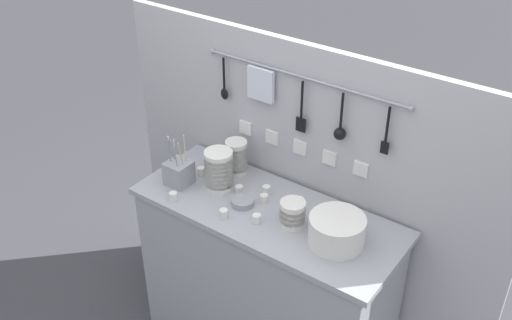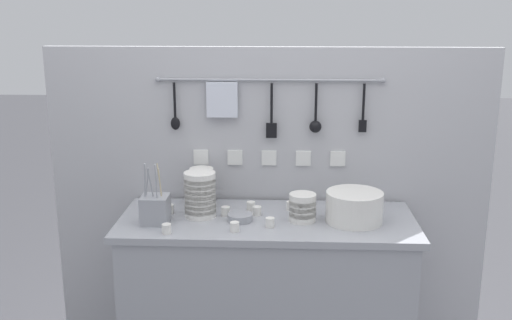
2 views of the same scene
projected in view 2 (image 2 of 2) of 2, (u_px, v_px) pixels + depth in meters
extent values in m
cube|color=#9EA0A8|center=(267.00, 222.00, 2.62)|extent=(1.29, 0.52, 0.03)
cube|color=#9EA0A8|center=(267.00, 319.00, 2.73)|extent=(1.24, 0.50, 0.92)
cube|color=#B2B2B7|center=(269.00, 219.00, 2.93)|extent=(2.09, 0.04, 1.67)
cylinder|color=#93969E|center=(269.00, 80.00, 2.72)|extent=(1.03, 0.01, 0.01)
sphere|color=#93969E|center=(158.00, 79.00, 2.75)|extent=(0.02, 0.02, 0.02)
sphere|color=#93969E|center=(383.00, 81.00, 2.70)|extent=(0.02, 0.02, 0.02)
cylinder|color=black|center=(175.00, 100.00, 2.75)|extent=(0.01, 0.01, 0.17)
ellipsoid|color=black|center=(175.00, 123.00, 2.78)|extent=(0.04, 0.02, 0.06)
cylinder|color=#93969E|center=(174.00, 81.00, 2.74)|extent=(0.01, 0.01, 0.02)
cube|color=silver|center=(222.00, 100.00, 2.74)|extent=(0.14, 0.02, 0.16)
cylinder|color=#93969E|center=(222.00, 81.00, 2.73)|extent=(0.01, 0.01, 0.02)
cylinder|color=black|center=(272.00, 104.00, 2.74)|extent=(0.01, 0.01, 0.19)
cube|color=black|center=(271.00, 130.00, 2.77)|extent=(0.05, 0.01, 0.07)
cylinder|color=#93969E|center=(272.00, 81.00, 2.72)|extent=(0.01, 0.01, 0.02)
cylinder|color=black|center=(316.00, 103.00, 2.73)|extent=(0.01, 0.01, 0.18)
sphere|color=black|center=(315.00, 127.00, 2.75)|extent=(0.06, 0.06, 0.06)
cylinder|color=#93969E|center=(316.00, 82.00, 2.71)|extent=(0.01, 0.01, 0.02)
cylinder|color=black|center=(364.00, 102.00, 2.72)|extent=(0.01, 0.01, 0.17)
cube|color=black|center=(363.00, 126.00, 2.74)|extent=(0.04, 0.01, 0.06)
cylinder|color=#93969E|center=(364.00, 82.00, 2.70)|extent=(0.01, 0.01, 0.02)
cube|color=white|center=(201.00, 157.00, 2.84)|extent=(0.07, 0.01, 0.07)
cube|color=white|center=(235.00, 157.00, 2.83)|extent=(0.07, 0.01, 0.07)
cube|color=white|center=(269.00, 158.00, 2.82)|extent=(0.07, 0.01, 0.07)
cube|color=white|center=(303.00, 158.00, 2.82)|extent=(0.07, 0.01, 0.07)
cube|color=white|center=(338.00, 159.00, 2.81)|extent=(0.07, 0.01, 0.07)
cylinder|color=silver|center=(201.00, 212.00, 2.64)|extent=(0.14, 0.14, 0.04)
cylinder|color=silver|center=(200.00, 207.00, 2.63)|extent=(0.14, 0.14, 0.04)
cylinder|color=silver|center=(200.00, 202.00, 2.62)|extent=(0.14, 0.14, 0.04)
cylinder|color=silver|center=(200.00, 197.00, 2.62)|extent=(0.14, 0.14, 0.04)
cylinder|color=silver|center=(200.00, 192.00, 2.61)|extent=(0.14, 0.14, 0.04)
cylinder|color=silver|center=(200.00, 187.00, 2.61)|extent=(0.14, 0.14, 0.04)
cylinder|color=silver|center=(200.00, 182.00, 2.60)|extent=(0.14, 0.14, 0.04)
cylinder|color=silver|center=(200.00, 177.00, 2.60)|extent=(0.14, 0.14, 0.04)
cylinder|color=silver|center=(302.00, 216.00, 2.58)|extent=(0.12, 0.12, 0.05)
cylinder|color=silver|center=(302.00, 210.00, 2.57)|extent=(0.12, 0.12, 0.05)
cylinder|color=silver|center=(303.00, 205.00, 2.57)|extent=(0.12, 0.12, 0.05)
cylinder|color=silver|center=(303.00, 199.00, 2.56)|extent=(0.12, 0.12, 0.05)
cylinder|color=silver|center=(202.00, 201.00, 2.79)|extent=(0.11, 0.11, 0.04)
cylinder|color=silver|center=(202.00, 196.00, 2.78)|extent=(0.11, 0.11, 0.04)
cylinder|color=silver|center=(202.00, 191.00, 2.78)|extent=(0.11, 0.11, 0.04)
cylinder|color=silver|center=(202.00, 187.00, 2.77)|extent=(0.11, 0.11, 0.04)
cylinder|color=silver|center=(202.00, 182.00, 2.77)|extent=(0.11, 0.11, 0.04)
cylinder|color=silver|center=(202.00, 177.00, 2.76)|extent=(0.11, 0.11, 0.04)
cylinder|color=silver|center=(201.00, 173.00, 2.75)|extent=(0.11, 0.11, 0.04)
cylinder|color=silver|center=(354.00, 220.00, 2.58)|extent=(0.24, 0.24, 0.01)
cylinder|color=silver|center=(354.00, 218.00, 2.57)|extent=(0.24, 0.24, 0.01)
cylinder|color=silver|center=(354.00, 216.00, 2.57)|extent=(0.24, 0.24, 0.01)
cylinder|color=silver|center=(354.00, 214.00, 2.57)|extent=(0.24, 0.24, 0.01)
cylinder|color=silver|center=(354.00, 211.00, 2.57)|extent=(0.24, 0.24, 0.01)
cylinder|color=silver|center=(354.00, 209.00, 2.56)|extent=(0.24, 0.24, 0.01)
cylinder|color=silver|center=(354.00, 207.00, 2.56)|extent=(0.24, 0.24, 0.01)
cylinder|color=silver|center=(354.00, 205.00, 2.56)|extent=(0.24, 0.24, 0.01)
cylinder|color=silver|center=(354.00, 202.00, 2.56)|extent=(0.24, 0.24, 0.01)
cylinder|color=silver|center=(355.00, 200.00, 2.55)|extent=(0.24, 0.24, 0.01)
cylinder|color=silver|center=(355.00, 198.00, 2.55)|extent=(0.24, 0.24, 0.01)
cylinder|color=silver|center=(355.00, 196.00, 2.55)|extent=(0.24, 0.24, 0.01)
cylinder|color=silver|center=(355.00, 193.00, 2.54)|extent=(0.24, 0.24, 0.01)
cylinder|color=#93969E|center=(240.00, 217.00, 2.58)|extent=(0.11, 0.11, 0.03)
cube|color=#93969E|center=(155.00, 209.00, 2.55)|extent=(0.12, 0.12, 0.12)
cylinder|color=#93969E|center=(156.00, 188.00, 2.49)|extent=(0.01, 0.02, 0.21)
cylinder|color=#C6B793|center=(160.00, 185.00, 2.56)|extent=(0.03, 0.03, 0.19)
cylinder|color=#C6B793|center=(161.00, 189.00, 2.52)|extent=(0.01, 0.03, 0.18)
cylinder|color=#93969E|center=(147.00, 188.00, 2.54)|extent=(0.03, 0.01, 0.18)
cylinder|color=#93969E|center=(145.00, 187.00, 2.51)|extent=(0.02, 0.02, 0.21)
cylinder|color=#93969E|center=(152.00, 189.00, 2.52)|extent=(0.03, 0.03, 0.19)
cylinder|color=silver|center=(270.00, 223.00, 2.51)|extent=(0.04, 0.04, 0.04)
cylinder|color=silver|center=(291.00, 206.00, 2.72)|extent=(0.04, 0.04, 0.04)
cylinder|color=silver|center=(167.00, 229.00, 2.44)|extent=(0.04, 0.04, 0.04)
cylinder|color=silver|center=(226.00, 211.00, 2.64)|extent=(0.04, 0.04, 0.04)
cylinder|color=silver|center=(251.00, 206.00, 2.71)|extent=(0.04, 0.04, 0.04)
cylinder|color=silver|center=(235.00, 227.00, 2.46)|extent=(0.04, 0.04, 0.04)
cylinder|color=silver|center=(257.00, 211.00, 2.65)|extent=(0.04, 0.04, 0.04)
cylinder|color=silver|center=(170.00, 209.00, 2.67)|extent=(0.04, 0.04, 0.04)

